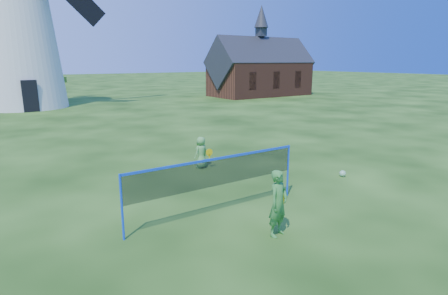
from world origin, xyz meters
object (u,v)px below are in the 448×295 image
object	(u,v)px
chapel	(260,71)
windmill	(16,21)
badminton_net	(217,173)
play_ball	(343,173)
player_girl	(278,203)
player_boy	(201,152)

from	to	relation	value
chapel	windmill	bearing A→B (deg)	174.41
windmill	badminton_net	xyz separation A→B (m)	(1.26, -28.16, -5.99)
badminton_net	play_ball	size ratio (longest dim) A/B	22.95
windmill	play_ball	size ratio (longest dim) A/B	89.17
player_girl	player_boy	world-z (taller)	player_girl
badminton_net	play_ball	distance (m)	5.52
chapel	play_ball	bearing A→B (deg)	-124.03
player_boy	play_ball	world-z (taller)	player_boy
windmill	player_girl	world-z (taller)	windmill
badminton_net	player_girl	xyz separation A→B (m)	(0.54, -1.75, -0.36)
play_ball	player_boy	bearing A→B (deg)	133.55
windmill	player_boy	xyz separation A→B (m)	(3.15, -24.16, -6.53)
chapel	play_ball	size ratio (longest dim) A/B	53.50
badminton_net	player_boy	world-z (taller)	badminton_net
badminton_net	play_ball	world-z (taller)	badminton_net
chapel	player_boy	bearing A→B (deg)	-133.57
player_girl	play_ball	xyz separation A→B (m)	(4.88, 2.05, -0.67)
play_ball	chapel	bearing A→B (deg)	55.97
windmill	chapel	xyz separation A→B (m)	(23.91, -2.34, -4.33)
windmill	chapel	distance (m)	24.41
player_boy	play_ball	bearing A→B (deg)	119.29
player_girl	windmill	bearing A→B (deg)	77.09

